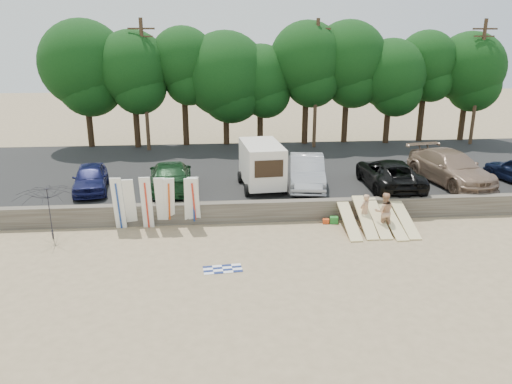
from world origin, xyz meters
TOP-DOWN VIEW (x-y plane):
  - ground at (0.00, 0.00)m, footprint 120.00×120.00m
  - seawall at (0.00, 3.00)m, footprint 44.00×0.50m
  - parking_lot at (0.00, 10.50)m, footprint 44.00×14.50m
  - treeline at (-1.18, 17.48)m, footprint 34.13×6.23m
  - utility_poles at (2.00, 16.00)m, footprint 25.80×0.26m
  - box_trailer at (-2.81, 6.11)m, footprint 2.48×4.02m
  - car_0 at (-11.88, 6.37)m, footprint 2.31×4.41m
  - car_1 at (-7.67, 6.18)m, footprint 2.60×5.56m
  - car_2 at (-0.35, 6.20)m, footprint 2.50×5.35m
  - car_3 at (4.05, 5.64)m, footprint 2.77×5.72m
  - car_4 at (7.74, 6.16)m, footprint 3.52×6.43m
  - surfboard_upright_0 at (-9.76, 2.42)m, footprint 0.53×0.55m
  - surfboard_upright_1 at (-9.25, 2.48)m, footprint 0.53×0.83m
  - surfboard_upright_2 at (-8.48, 2.41)m, footprint 0.51×0.52m
  - surfboard_upright_3 at (-7.83, 2.52)m, footprint 0.51×0.74m
  - surfboard_upright_4 at (-7.47, 2.53)m, footprint 0.62×0.90m
  - surfboard_upright_5 at (-6.52, 2.49)m, footprint 0.59×0.89m
  - surfboard_upright_6 at (-6.34, 2.52)m, footprint 0.53×0.77m
  - surfboard_upright_7 at (-6.33, 2.51)m, footprint 0.59×0.90m
  - surfboard_low_0 at (0.79, 1.46)m, footprint 0.56×2.87m
  - surfboard_low_1 at (1.55, 1.54)m, footprint 0.56×2.81m
  - surfboard_low_2 at (2.17, 1.56)m, footprint 0.56×2.86m
  - surfboard_low_3 at (2.83, 1.37)m, footprint 0.56×2.92m
  - surfboard_low_4 at (3.43, 1.45)m, footprint 0.56×2.89m
  - beachgoer_a at (1.61, 1.81)m, footprint 0.70×0.65m
  - beachgoer_b at (2.37, 1.35)m, footprint 0.94×0.76m
  - cooler at (0.32, 2.40)m, footprint 0.42×0.35m
  - gear_bag at (-0.07, 2.40)m, footprint 0.34×0.30m
  - beach_towel at (-5.12, -2.07)m, footprint 1.63×1.63m
  - beach_umbrella at (-12.62, 1.62)m, footprint 3.83×3.82m

SIDE VIEW (x-z plane):
  - ground at x=0.00m, z-range 0.00..0.00m
  - beach_towel at x=-5.12m, z-range 0.01..0.01m
  - gear_bag at x=-0.07m, z-range 0.00..0.22m
  - cooler at x=0.32m, z-range 0.00..0.32m
  - parking_lot at x=0.00m, z-range 0.00..0.70m
  - surfboard_low_3 at x=2.83m, z-range 0.00..0.82m
  - surfboard_low_4 at x=3.43m, z-range 0.00..0.95m
  - surfboard_low_0 at x=0.79m, z-range 0.00..1.00m
  - seawall at x=0.00m, z-range 0.00..1.00m
  - surfboard_low_2 at x=2.17m, z-range 0.00..1.05m
  - surfboard_low_1 at x=1.55m, z-range 0.00..1.19m
  - beachgoer_a at x=1.61m, z-range 0.00..1.61m
  - beachgoer_b at x=2.37m, z-range 0.00..1.81m
  - beach_umbrella at x=-12.62m, z-range 0.00..2.47m
  - surfboard_upright_7 at x=-6.33m, z-range 0.00..2.49m
  - surfboard_upright_5 at x=-6.52m, z-range 0.00..2.50m
  - surfboard_upright_4 at x=-7.47m, z-range 0.00..2.50m
  - surfboard_upright_1 at x=-9.25m, z-range 0.00..2.51m
  - surfboard_upright_6 at x=-6.34m, z-range 0.00..2.52m
  - surfboard_upright_3 at x=-7.83m, z-range 0.00..2.53m
  - surfboard_upright_0 at x=-9.76m, z-range 0.00..2.57m
  - surfboard_upright_2 at x=-8.48m, z-range 0.00..2.57m
  - car_0 at x=-11.88m, z-range 0.70..2.13m
  - car_3 at x=4.05m, z-range 0.70..2.27m
  - car_1 at x=-7.67m, z-range 0.70..2.27m
  - car_2 at x=-0.35m, z-range 0.70..2.40m
  - car_4 at x=7.74m, z-range 0.70..2.47m
  - box_trailer at x=-2.81m, z-range 0.85..3.30m
  - utility_poles at x=2.00m, z-range 0.93..9.93m
  - treeline at x=-1.18m, z-range 1.86..10.90m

